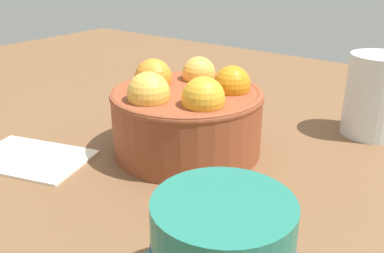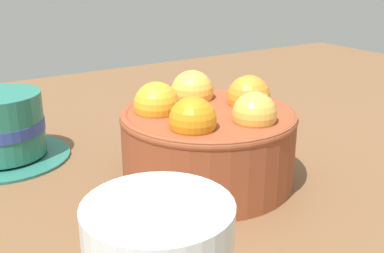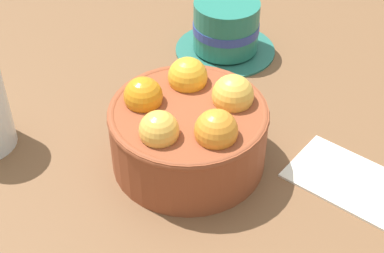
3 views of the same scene
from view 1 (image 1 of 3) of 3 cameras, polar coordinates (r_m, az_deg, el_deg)
ground_plane at (r=49.67cm, az=-0.65°, el=-5.15°), size 146.01×104.49×3.76cm
terracotta_bowl at (r=47.01cm, az=-0.73°, el=1.77°), size 16.87×16.87×10.06cm
water_glass at (r=56.15cm, az=23.58°, el=3.87°), size 7.26×7.26×10.06cm
folded_napkin at (r=49.78cm, az=-21.00°, el=-3.89°), size 14.42×11.56×0.60cm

